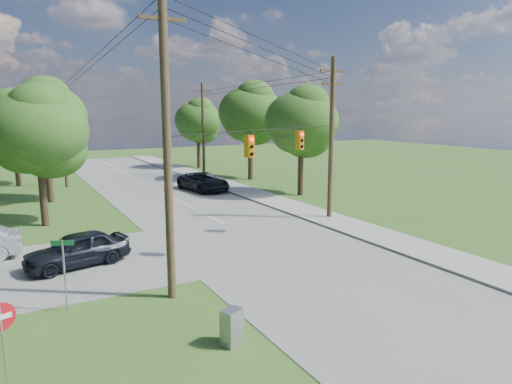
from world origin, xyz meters
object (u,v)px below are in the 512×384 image
pole_north_w (63,132)px  car_main_north (203,182)px  car_cross_dark (77,249)px  pole_sw (167,136)px  pole_ne (331,136)px  pole_north_e (203,129)px  control_cabinet (232,327)px  do_not_enter_sign (1,326)px

pole_north_w → car_main_north: (10.50, -8.13, -4.30)m
pole_north_w → car_cross_dark: size_ratio=2.13×
pole_sw → pole_north_w: bearing=90.8°
pole_ne → car_main_north: 15.02m
pole_sw → pole_north_w: 29.62m
pole_ne → pole_north_e: 22.00m
pole_north_w → pole_north_e: bearing=0.0°
pole_ne → pole_sw: bearing=-150.6°
pole_ne → control_cabinet: 18.39m
pole_north_e → control_cabinet: bearing=-111.0°
pole_north_e → do_not_enter_sign: pole_north_e is taller
pole_sw → control_cabinet: (0.46, -4.40, -5.65)m
pole_north_w → car_cross_dark: bearing=-95.4°
car_main_north → pole_north_e: bearing=58.5°
control_cabinet → pole_north_w: bearing=67.6°
car_cross_dark → car_main_north: (12.79, 15.98, 0.00)m
car_cross_dark → do_not_enter_sign: size_ratio=2.04×
control_cabinet → pole_sw: bearing=72.1°
pole_ne → car_main_north: (-3.40, 13.87, -4.63)m
car_main_north → car_cross_dark: bearing=-137.5°
pole_ne → pole_north_e: size_ratio=1.05×
pole_north_e → do_not_enter_sign: bearing=-120.1°
pole_sw → do_not_enter_sign: 8.06m
pole_north_e → control_cabinet: pole_north_e is taller
car_main_north → control_cabinet: bearing=-119.2°
car_cross_dark → pole_north_w: bearing=161.3°
pole_ne → car_main_north: pole_ne is taller
pole_north_w → car_cross_dark: pole_north_w is taller
pole_sw → do_not_enter_sign: size_ratio=5.22×
pole_north_e → do_not_enter_sign: size_ratio=4.35×
car_cross_dark → car_main_north: car_main_north is taller
pole_north_e → do_not_enter_sign: 38.38m
control_cabinet → do_not_enter_sign: 6.30m
pole_north_w → control_cabinet: pole_north_w is taller
pole_ne → car_cross_dark: bearing=-172.6°
pole_north_e → car_cross_dark: 29.35m
car_cross_dark → car_main_north: 20.47m
car_main_north → control_cabinet: 27.61m
car_main_north → do_not_enter_sign: bearing=-131.1°
pole_north_e → pole_north_w: size_ratio=1.00×
control_cabinet → car_main_north: bearing=45.7°
pole_ne → pole_north_w: size_ratio=1.05×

